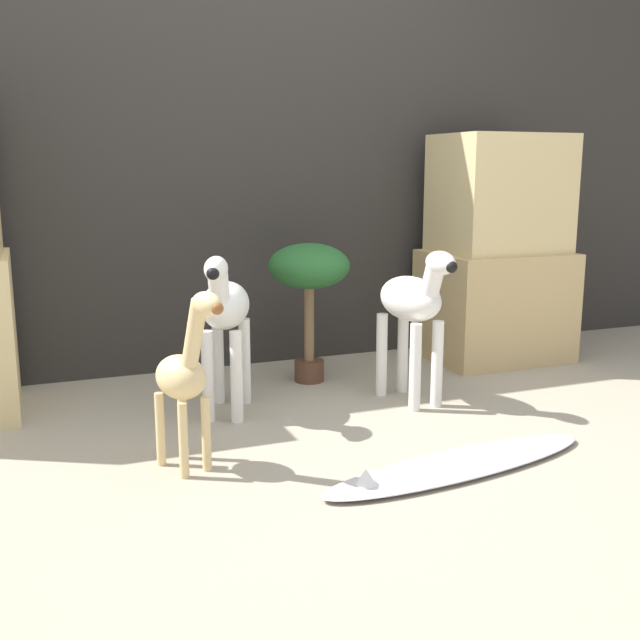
{
  "coord_description": "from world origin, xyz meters",
  "views": [
    {
      "loc": [
        -0.91,
        -2.19,
        0.97
      ],
      "look_at": [
        0.18,
        0.57,
        0.36
      ],
      "focal_mm": 42.0,
      "sensor_mm": 36.0,
      "label": 1
    }
  ],
  "objects_px": {
    "zebra_left": "(225,314)",
    "zebra_right": "(413,307)",
    "giraffe_figurine": "(185,373)",
    "surfboard": "(457,465)",
    "potted_palm_front": "(309,274)"
  },
  "relations": [
    {
      "from": "giraffe_figurine",
      "to": "surfboard",
      "type": "distance_m",
      "value": 0.93
    },
    {
      "from": "zebra_left",
      "to": "surfboard",
      "type": "bearing_deg",
      "value": -56.28
    },
    {
      "from": "zebra_left",
      "to": "giraffe_figurine",
      "type": "bearing_deg",
      "value": -117.06
    },
    {
      "from": "zebra_right",
      "to": "potted_palm_front",
      "type": "relative_size",
      "value": 1.03
    },
    {
      "from": "giraffe_figurine",
      "to": "potted_palm_front",
      "type": "bearing_deg",
      "value": 48.47
    },
    {
      "from": "zebra_left",
      "to": "zebra_right",
      "type": "bearing_deg",
      "value": -10.28
    },
    {
      "from": "zebra_left",
      "to": "potted_palm_front",
      "type": "bearing_deg",
      "value": 33.77
    },
    {
      "from": "giraffe_figurine",
      "to": "zebra_right",
      "type": "bearing_deg",
      "value": 20.2
    },
    {
      "from": "giraffe_figurine",
      "to": "surfboard",
      "type": "relative_size",
      "value": 0.57
    },
    {
      "from": "zebra_left",
      "to": "giraffe_figurine",
      "type": "distance_m",
      "value": 0.58
    },
    {
      "from": "zebra_left",
      "to": "giraffe_figurine",
      "type": "relative_size",
      "value": 1.08
    },
    {
      "from": "giraffe_figurine",
      "to": "potted_palm_front",
      "type": "xyz_separation_m",
      "value": [
        0.74,
        0.83,
        0.17
      ]
    },
    {
      "from": "zebra_right",
      "to": "giraffe_figurine",
      "type": "height_order",
      "value": "zebra_right"
    },
    {
      "from": "potted_palm_front",
      "to": "giraffe_figurine",
      "type": "bearing_deg",
      "value": -131.53
    },
    {
      "from": "surfboard",
      "to": "zebra_right",
      "type": "bearing_deg",
      "value": 73.7
    }
  ]
}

